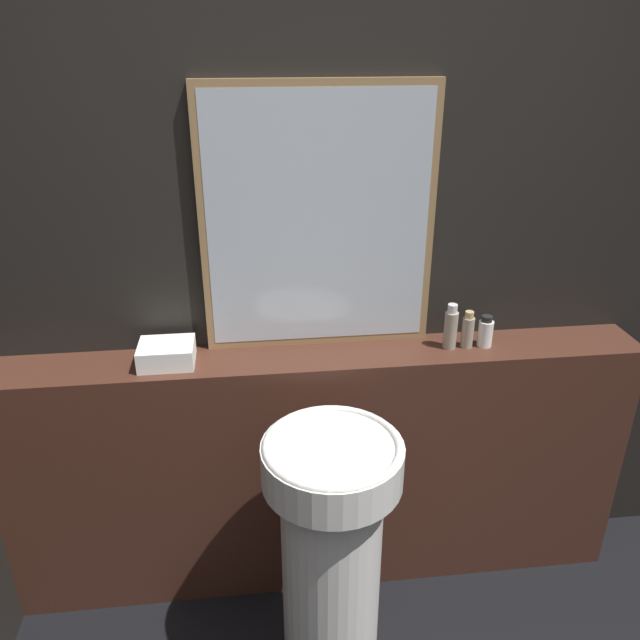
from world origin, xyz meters
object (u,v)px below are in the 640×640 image
towel_stack (167,354)px  mirror (318,222)px  pedestal_sink (331,550)px  lotion_bottle (485,332)px  conditioner_bottle (468,331)px  shampoo_bottle (451,328)px

towel_stack → mirror: bearing=10.4°
pedestal_sink → lotion_bottle: lotion_bottle is taller
pedestal_sink → towel_stack: bearing=139.8°
pedestal_sink → mirror: bearing=87.9°
pedestal_sink → conditioner_bottle: bearing=38.5°
mirror → pedestal_sink: bearing=-92.1°
towel_stack → shampoo_bottle: bearing=0.0°
towel_stack → lotion_bottle: lotion_bottle is taller
shampoo_bottle → conditioner_bottle: 0.07m
shampoo_bottle → conditioner_bottle: bearing=0.0°
conditioner_bottle → lotion_bottle: (0.07, 0.00, -0.01)m
shampoo_bottle → lotion_bottle: 0.13m
pedestal_sink → shampoo_bottle: bearing=42.0°
pedestal_sink → shampoo_bottle: 0.85m
conditioner_bottle → mirror: bearing=169.5°
conditioner_bottle → lotion_bottle: size_ratio=1.18×
pedestal_sink → mirror: (0.02, 0.53, 0.93)m
pedestal_sink → lotion_bottle: 0.92m
towel_stack → conditioner_bottle: 1.05m
conditioner_bottle → towel_stack: bearing=180.0°
conditioner_bottle → lotion_bottle: conditioner_bottle is taller
towel_stack → shampoo_bottle: (0.99, 0.00, 0.04)m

